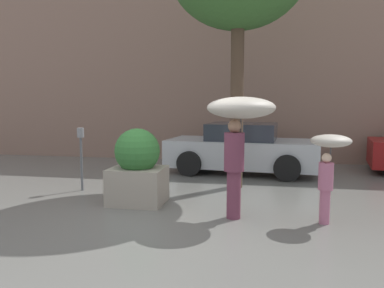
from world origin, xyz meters
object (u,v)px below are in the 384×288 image
(planter_box, at_px, (138,168))
(parking_meter, at_px, (81,146))
(parked_car_near, at_px, (242,149))
(person_adult, at_px, (240,120))
(person_child, at_px, (329,156))

(planter_box, xyz_separation_m, parking_meter, (-1.49, 0.76, 0.29))
(parking_meter, bearing_deg, parked_car_near, 40.44)
(parked_car_near, bearing_deg, person_adult, -172.33)
(planter_box, height_order, person_child, planter_box)
(planter_box, relative_size, person_adult, 0.71)
(person_adult, bearing_deg, parking_meter, 109.31)
(person_adult, bearing_deg, planter_box, 115.11)
(person_adult, distance_m, parked_car_near, 4.07)
(person_adult, relative_size, person_child, 1.42)
(person_adult, height_order, person_child, person_adult)
(person_child, height_order, parked_car_near, person_child)
(person_child, bearing_deg, person_adult, 129.42)
(person_child, bearing_deg, parking_meter, 116.29)
(planter_box, relative_size, parked_car_near, 0.34)
(parked_car_near, xyz_separation_m, parking_meter, (-3.19, -2.72, 0.33))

